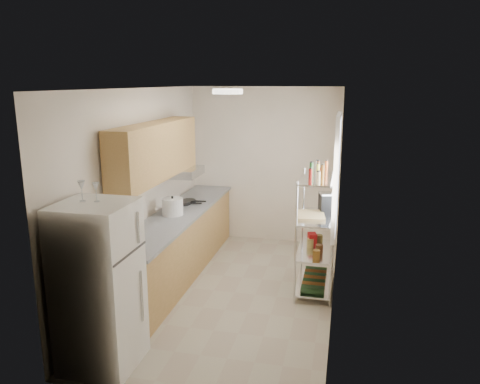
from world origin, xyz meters
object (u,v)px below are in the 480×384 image
object	(u,v)px
rice_cooker	(173,207)
frying_pan_large	(181,203)
espresso_machine	(325,202)
refrigerator	(99,286)
cutting_board	(310,215)

from	to	relation	value
rice_cooker	frying_pan_large	size ratio (longest dim) A/B	1.02
rice_cooker	frying_pan_large	bearing A→B (deg)	98.13
rice_cooker	espresso_machine	distance (m)	2.06
refrigerator	rice_cooker	distance (m)	2.14
refrigerator	frying_pan_large	size ratio (longest dim) A/B	5.78
frying_pan_large	cutting_board	xyz separation A→B (m)	(1.95, -0.59, 0.10)
refrigerator	espresso_machine	xyz separation A→B (m)	(1.97, 2.34, 0.33)
espresso_machine	rice_cooker	bearing A→B (deg)	170.73
refrigerator	frying_pan_large	world-z (taller)	refrigerator
frying_pan_large	cutting_board	bearing A→B (deg)	-21.87
rice_cooker	cutting_board	size ratio (longest dim) A/B	0.64
refrigerator	cutting_board	distance (m)	2.77
rice_cooker	espresso_machine	bearing A→B (deg)	5.82
frying_pan_large	espresso_machine	size ratio (longest dim) A/B	1.08
refrigerator	cutting_board	size ratio (longest dim) A/B	3.63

